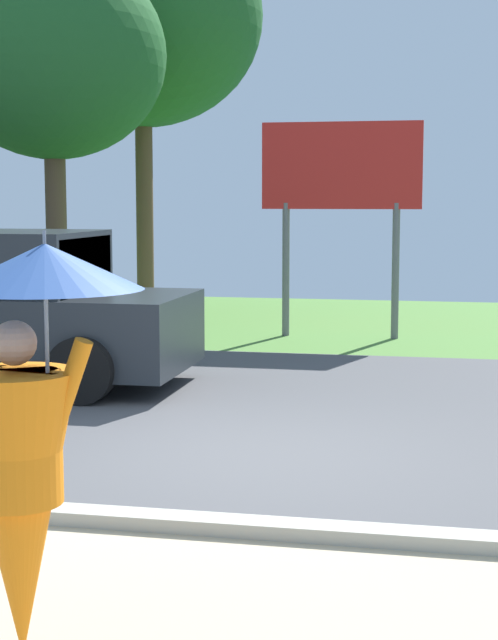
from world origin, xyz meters
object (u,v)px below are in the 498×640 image
roadside_billboard (341,181)px  tree_left_far (142,17)px  monk_pedestrian (24,448)px  tree_right_mid (52,56)px

roadside_billboard → tree_left_far: 6.89m
tree_left_far → monk_pedestrian: bearing=-74.5°
tree_right_mid → roadside_billboard: bearing=0.5°
roadside_billboard → tree_left_far: size_ratio=0.43×
tree_right_mid → monk_pedestrian: bearing=-68.3°
tree_left_far → tree_right_mid: (-0.35, -3.93, -1.30)m
monk_pedestrian → roadside_billboard: size_ratio=0.61×
tree_left_far → tree_right_mid: size_ratio=1.28×
monk_pedestrian → tree_left_far: bearing=113.5°
tree_left_far → tree_right_mid: 4.16m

